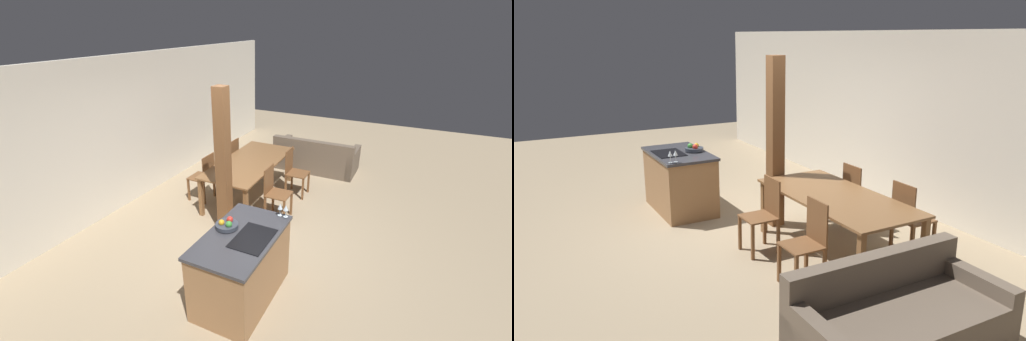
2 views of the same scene
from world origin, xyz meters
TOP-DOWN VIEW (x-y plane):
  - ground_plane at (0.00, 0.00)m, footprint 16.00×16.00m
  - wall_back at (0.00, 2.71)m, footprint 11.20×0.08m
  - kitchen_island at (-1.10, -0.43)m, footprint 1.33×0.79m
  - fruit_bowl at (-1.04, -0.21)m, footprint 0.28×0.28m
  - wine_glass_near at (-0.51, -0.76)m, footprint 0.06×0.06m
  - wine_glass_middle at (-0.51, -0.68)m, footprint 0.06×0.06m
  - dining_table at (1.36, 0.70)m, footprint 2.19×1.02m
  - dining_chair_near_left at (0.87, -0.03)m, footprint 0.40×0.40m
  - dining_chair_near_right at (1.85, -0.03)m, footprint 0.40×0.40m
  - dining_chair_far_left at (0.87, 1.44)m, footprint 0.40×0.40m
  - dining_chair_far_right at (1.85, 1.44)m, footprint 0.40×0.40m
  - couch at (3.28, -0.06)m, footprint 0.91×1.85m
  - timber_post at (0.14, 0.54)m, footprint 0.19×0.19m

SIDE VIEW (x-z plane):
  - ground_plane at x=0.00m, z-range 0.00..0.00m
  - couch at x=3.28m, z-range -0.12..0.67m
  - kitchen_island at x=-1.10m, z-range 0.00..0.92m
  - dining_chair_near_left at x=0.87m, z-range 0.03..0.96m
  - dining_chair_near_right at x=1.85m, z-range 0.03..0.96m
  - dining_chair_far_left at x=0.87m, z-range 0.03..0.96m
  - dining_chair_far_right at x=1.85m, z-range 0.03..0.96m
  - dining_table at x=1.36m, z-range 0.29..1.04m
  - fruit_bowl at x=-1.04m, z-range 0.90..1.02m
  - wine_glass_near at x=-0.51m, z-range 0.96..1.13m
  - wine_glass_middle at x=-0.51m, z-range 0.96..1.13m
  - timber_post at x=0.14m, z-range 0.00..2.37m
  - wall_back at x=0.00m, z-range 0.00..2.70m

